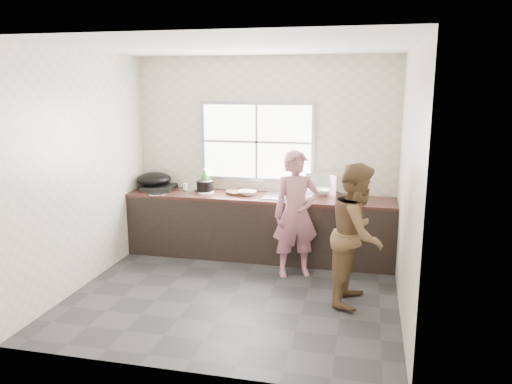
% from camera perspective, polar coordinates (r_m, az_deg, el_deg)
% --- Properties ---
extents(floor, '(3.60, 3.20, 0.01)m').
position_cam_1_polar(floor, '(5.77, -2.45, -11.60)').
color(floor, '#2B2B2E').
rests_on(floor, ground).
extents(ceiling, '(3.60, 3.20, 0.01)m').
position_cam_1_polar(ceiling, '(5.29, -2.73, 16.33)').
color(ceiling, silver).
rests_on(ceiling, wall_back).
extents(wall_back, '(3.60, 0.01, 2.70)m').
position_cam_1_polar(wall_back, '(6.91, 0.95, 4.11)').
color(wall_back, beige).
rests_on(wall_back, ground).
extents(wall_left, '(0.01, 3.20, 2.70)m').
position_cam_1_polar(wall_left, '(6.10, -19.19, 2.34)').
color(wall_left, beige).
rests_on(wall_left, ground).
extents(wall_right, '(0.01, 3.20, 2.70)m').
position_cam_1_polar(wall_right, '(5.20, 16.99, 0.87)').
color(wall_right, beige).
rests_on(wall_right, ground).
extents(wall_front, '(3.60, 0.01, 2.70)m').
position_cam_1_polar(wall_front, '(3.88, -8.89, -2.46)').
color(wall_front, beige).
rests_on(wall_front, ground).
extents(cabinet, '(3.60, 0.62, 0.82)m').
position_cam_1_polar(cabinet, '(6.81, 0.38, -4.12)').
color(cabinet, black).
rests_on(cabinet, floor).
extents(countertop, '(3.60, 0.64, 0.04)m').
position_cam_1_polar(countertop, '(6.70, 0.38, -0.59)').
color(countertop, '#341A15').
rests_on(countertop, cabinet).
extents(sink, '(0.55, 0.45, 0.02)m').
position_cam_1_polar(sink, '(6.63, 3.34, -0.53)').
color(sink, silver).
rests_on(sink, countertop).
extents(faucet, '(0.02, 0.02, 0.30)m').
position_cam_1_polar(faucet, '(6.79, 3.64, 1.03)').
color(faucet, silver).
rests_on(faucet, countertop).
extents(window_frame, '(1.60, 0.05, 1.10)m').
position_cam_1_polar(window_frame, '(6.89, 0.12, 5.76)').
color(window_frame, '#9EA0A5').
rests_on(window_frame, wall_back).
extents(window_glazing, '(1.50, 0.01, 1.00)m').
position_cam_1_polar(window_glazing, '(6.87, 0.07, 5.74)').
color(window_glazing, white).
rests_on(window_glazing, window_frame).
extents(woman, '(0.62, 0.53, 1.46)m').
position_cam_1_polar(woman, '(6.10, 4.59, -3.00)').
color(woman, '#AD6876').
rests_on(woman, floor).
extents(person_side, '(0.69, 0.83, 1.53)m').
position_cam_1_polar(person_side, '(5.44, 11.51, -4.71)').
color(person_side, brown).
rests_on(person_side, floor).
extents(cutting_board, '(0.50, 0.50, 0.04)m').
position_cam_1_polar(cutting_board, '(6.83, -1.85, -0.01)').
color(cutting_board, '#331E14').
rests_on(cutting_board, countertop).
extents(cleaver, '(0.21, 0.15, 0.01)m').
position_cam_1_polar(cleaver, '(6.78, -1.54, 0.11)').
color(cleaver, '#ABACB1').
rests_on(cleaver, cutting_board).
extents(bowl_mince, '(0.25, 0.25, 0.06)m').
position_cam_1_polar(bowl_mince, '(6.72, -1.01, -0.11)').
color(bowl_mince, white).
rests_on(bowl_mince, countertop).
extents(bowl_crabs, '(0.23, 0.23, 0.06)m').
position_cam_1_polar(bowl_crabs, '(6.38, 5.39, -0.82)').
color(bowl_crabs, silver).
rests_on(bowl_crabs, countertop).
extents(bowl_held, '(0.27, 0.27, 0.07)m').
position_cam_1_polar(bowl_held, '(6.50, 3.35, -0.53)').
color(bowl_held, white).
rests_on(bowl_held, countertop).
extents(black_pot, '(0.26, 0.26, 0.16)m').
position_cam_1_polar(black_pot, '(6.92, -5.88, 0.62)').
color(black_pot, black).
rests_on(black_pot, countertop).
extents(plate_food, '(0.27, 0.27, 0.02)m').
position_cam_1_polar(plate_food, '(6.90, -5.75, -0.02)').
color(plate_food, white).
rests_on(plate_food, countertop).
extents(bottle_green, '(0.13, 0.13, 0.31)m').
position_cam_1_polar(bottle_green, '(7.10, -5.86, 1.52)').
color(bottle_green, green).
rests_on(bottle_green, countertop).
extents(bottle_brown_tall, '(0.10, 0.10, 0.17)m').
position_cam_1_polar(bottle_brown_tall, '(7.00, -5.32, 0.80)').
color(bottle_brown_tall, '#3F200F').
rests_on(bottle_brown_tall, countertop).
extents(bottle_brown_short, '(0.15, 0.15, 0.15)m').
position_cam_1_polar(bottle_brown_short, '(7.01, -5.97, 0.74)').
color(bottle_brown_short, '#492412').
rests_on(bottle_brown_short, countertop).
extents(glass_jar, '(0.09, 0.09, 0.10)m').
position_cam_1_polar(glass_jar, '(7.09, -8.07, 0.58)').
color(glass_jar, white).
rests_on(glass_jar, countertop).
extents(burner, '(0.45, 0.45, 0.06)m').
position_cam_1_polar(burner, '(7.20, -11.01, 0.51)').
color(burner, black).
rests_on(burner, countertop).
extents(wok, '(0.55, 0.55, 0.18)m').
position_cam_1_polar(wok, '(7.21, -11.59, 1.47)').
color(wok, black).
rests_on(wok, burner).
extents(dish_rack, '(0.53, 0.45, 0.33)m').
position_cam_1_polar(dish_rack, '(6.64, 8.01, 0.83)').
color(dish_rack, white).
rests_on(dish_rack, countertop).
extents(pot_lid_left, '(0.30, 0.30, 0.01)m').
position_cam_1_polar(pot_lid_left, '(6.93, -11.28, -0.18)').
color(pot_lid_left, silver).
rests_on(pot_lid_left, countertop).
extents(pot_lid_right, '(0.31, 0.31, 0.01)m').
position_cam_1_polar(pot_lid_right, '(7.15, -7.36, 0.35)').
color(pot_lid_right, silver).
rests_on(pot_lid_right, countertop).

